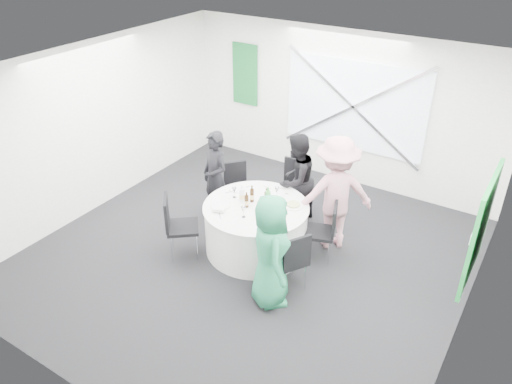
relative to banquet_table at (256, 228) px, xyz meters
The scene contains 45 objects.
floor 0.43m from the banquet_table, 90.00° to the right, with size 6.00×6.00×0.00m, color black.
ceiling 2.43m from the banquet_table, 90.00° to the right, with size 6.00×6.00×0.00m, color silver.
wall_back 2.98m from the banquet_table, 90.00° to the left, with size 6.00×6.00×0.00m, color silver.
wall_front 3.36m from the banquet_table, 90.00° to the right, with size 6.00×6.00×0.00m, color silver.
wall_left 3.17m from the banquet_table, behind, with size 6.00×6.00×0.00m, color silver.
wall_right 3.17m from the banquet_table, ahead, with size 6.00×6.00×0.00m, color silver.
window_panel 2.99m from the banquet_table, 83.80° to the left, with size 2.60×0.03×1.60m, color silver.
window_brace_a 2.96m from the banquet_table, 83.71° to the left, with size 0.05×0.05×3.16m, color silver.
window_brace_b 2.96m from the banquet_table, 83.71° to the left, with size 0.05×0.05×3.16m, color silver.
green_banner 3.65m from the banquet_table, 126.03° to the left, with size 0.55×0.04×1.20m, color #11592F.
green_sign 3.08m from the banquet_table, ahead, with size 0.05×1.20×1.40m, color #198C35.
banquet_table is the anchor object (origin of this frame).
chair_back 1.24m from the banquet_table, 93.03° to the left, with size 0.45×0.46×0.95m.
chair_back_left 1.12m from the banquet_table, 139.03° to the left, with size 0.58×0.58×0.90m.
chair_back_right 1.04m from the banquet_table, 19.24° to the left, with size 0.54×0.53×0.92m.
chair_front_right 1.07m from the banquet_table, 30.72° to the right, with size 0.58×0.58×0.93m.
chair_front_left 1.19m from the banquet_table, 140.39° to the right, with size 0.63×0.63×0.99m.
person_man_back_left 1.18m from the banquet_table, 158.53° to the left, with size 0.56×0.37×1.54m, color black.
person_man_back 1.09m from the banquet_table, 83.55° to the left, with size 0.75×0.41×1.54m, color black.
person_woman_pink 1.28m from the banquet_table, 39.33° to the left, with size 1.16×0.54×1.79m, color #C7818E.
person_woman_green 1.22m from the banquet_table, 48.36° to the right, with size 0.77×0.50×1.58m, color #227D54.
plate_back 0.64m from the banquet_table, 82.79° to the left, with size 0.26×0.26×0.01m.
plate_back_left 0.70m from the banquet_table, 151.54° to the left, with size 0.26×0.26×0.01m.
plate_back_right 0.67m from the banquet_table, 33.27° to the left, with size 0.29×0.29×0.04m.
plate_front_right 0.72m from the banquet_table, 42.45° to the right, with size 0.28×0.28×0.04m.
plate_front_left 0.65m from the banquet_table, 149.97° to the right, with size 0.30×0.30×0.01m.
napkin 0.69m from the banquet_table, 132.48° to the right, with size 0.16×0.11×0.05m, color silver.
beer_bottle_a 0.50m from the banquet_table, 146.45° to the left, with size 0.06×0.06×0.27m.
beer_bottle_b 0.50m from the banquet_table, 64.31° to the left, with size 0.06×0.06×0.24m.
beer_bottle_c 0.52m from the banquet_table, 23.92° to the right, with size 0.06×0.06×0.27m.
beer_bottle_d 0.49m from the banquet_table, 139.06° to the right, with size 0.06×0.06×0.25m.
green_water_bottle 0.53m from the banquet_table, 32.92° to the left, with size 0.08×0.08×0.31m.
clear_water_bottle 0.55m from the banquet_table, behind, with size 0.08×0.08×0.27m.
wine_glass_a 0.61m from the banquet_table, 33.53° to the right, with size 0.07×0.07×0.17m.
wine_glass_b 0.65m from the banquet_table, behind, with size 0.07×0.07×0.17m.
wine_glass_c 0.61m from the banquet_table, 89.07° to the right, with size 0.07×0.07×0.17m.
wine_glass_d 0.65m from the banquet_table, 72.80° to the left, with size 0.07×0.07×0.17m.
fork_a 0.69m from the banquet_table, 52.18° to the right, with size 0.01×0.15×0.01m, color silver.
knife_a 0.69m from the banquet_table, 18.15° to the right, with size 0.01×0.15×0.01m, color silver.
fork_b 0.69m from the banquet_table, 74.06° to the left, with size 0.01×0.15×0.01m, color silver.
knife_b 0.69m from the banquet_table, 103.91° to the left, with size 0.01×0.15×0.01m, color silver.
fork_c 0.69m from the banquet_table, 156.80° to the right, with size 0.01×0.15×0.01m, color silver.
knife_c 0.69m from the banquet_table, 120.04° to the right, with size 0.01×0.15×0.01m, color silver.
fork_d 0.69m from the banquet_table, 138.51° to the left, with size 0.01×0.15×0.01m, color silver.
knife_d 0.69m from the banquet_table, 166.91° to the left, with size 0.01×0.15×0.01m, color silver.
Camera 1 is at (3.32, -5.03, 4.57)m, focal length 35.00 mm.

